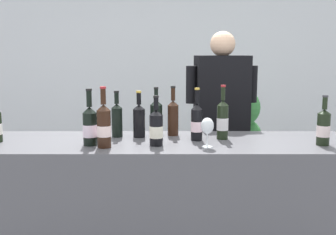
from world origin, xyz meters
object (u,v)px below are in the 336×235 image
at_px(wine_bottle_8, 118,119).
at_px(wine_bottle_9, 157,128).
at_px(wine_bottle_6, 157,118).
at_px(person_server, 222,138).
at_px(wine_bottle_2, 91,126).
at_px(wine_bottle_5, 198,122).
at_px(wine_bottle_3, 105,126).
at_px(wine_bottle_7, 223,120).
at_px(wine_glass, 208,127).
at_px(potted_shrub, 244,139).
at_px(wine_bottle_1, 174,116).
at_px(wine_bottle_4, 324,127).
at_px(wine_bottle_10, 140,120).

xyz_separation_m(wine_bottle_8, wine_bottle_9, (0.26, -0.25, -0.01)).
distance_m(wine_bottle_6, person_server, 0.75).
distance_m(wine_bottle_2, wine_bottle_5, 0.66).
xyz_separation_m(wine_bottle_5, wine_bottle_6, (-0.26, 0.14, -0.00)).
relative_size(wine_bottle_2, person_server, 0.21).
xyz_separation_m(wine_bottle_3, wine_bottle_7, (0.72, 0.24, -0.00)).
bearing_deg(wine_bottle_2, wine_glass, -4.47).
height_order(wine_bottle_2, wine_bottle_9, wine_bottle_2).
xyz_separation_m(wine_bottle_8, person_server, (0.75, 0.54, -0.25)).
relative_size(wine_bottle_7, wine_glass, 1.98).
bearing_deg(wine_bottle_7, wine_bottle_2, -167.67).
distance_m(wine_bottle_3, person_server, 1.18).
distance_m(wine_bottle_8, potted_shrub, 1.52).
height_order(wine_bottle_7, wine_bottle_8, wine_bottle_7).
bearing_deg(person_server, wine_bottle_5, -110.16).
relative_size(wine_bottle_3, wine_bottle_7, 1.03).
distance_m(wine_bottle_5, wine_bottle_7, 0.17).
bearing_deg(wine_bottle_2, wine_bottle_8, 61.91).
distance_m(wine_bottle_6, wine_bottle_9, 0.28).
height_order(wine_bottle_5, wine_glass, wine_bottle_5).
relative_size(wine_bottle_1, wine_glass, 1.89).
bearing_deg(wine_bottle_9, wine_glass, -8.90).
relative_size(wine_bottle_8, wine_bottle_9, 1.01).
relative_size(wine_bottle_7, wine_bottle_9, 1.16).
height_order(wine_bottle_3, wine_bottle_5, wine_bottle_3).
relative_size(wine_bottle_9, wine_glass, 1.71).
xyz_separation_m(wine_bottle_1, wine_bottle_3, (-0.41, -0.35, 0.00)).
bearing_deg(wine_bottle_1, potted_shrub, 56.88).
distance_m(wine_bottle_8, person_server, 0.96).
bearing_deg(wine_bottle_1, wine_bottle_4, -18.10).
relative_size(wine_bottle_8, person_server, 0.19).
bearing_deg(potted_shrub, person_server, -117.77).
relative_size(wine_bottle_4, potted_shrub, 0.26).
distance_m(wine_glass, person_server, 0.90).
relative_size(wine_bottle_6, potted_shrub, 0.28).
relative_size(wine_bottle_4, wine_bottle_9, 1.01).
xyz_separation_m(wine_bottle_7, potted_shrub, (0.34, 1.13, -0.37)).
relative_size(wine_bottle_9, wine_bottle_10, 0.99).
relative_size(wine_bottle_4, wine_bottle_8, 0.99).
distance_m(wine_bottle_7, potted_shrub, 1.24).
xyz_separation_m(wine_bottle_2, wine_glass, (0.69, -0.05, 0.00)).
relative_size(wine_bottle_4, wine_bottle_5, 0.91).
relative_size(wine_bottle_7, potted_shrub, 0.30).
height_order(wine_bottle_2, wine_bottle_8, wine_bottle_2).
distance_m(wine_bottle_2, wine_bottle_3, 0.11).
distance_m(wine_bottle_5, person_server, 0.73).
xyz_separation_m(wine_bottle_7, wine_glass, (-0.12, -0.23, -0.00)).
distance_m(wine_bottle_2, wine_bottle_9, 0.39).
height_order(wine_bottle_9, wine_bottle_10, wine_bottle_10).
distance_m(wine_bottle_1, person_server, 0.67).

